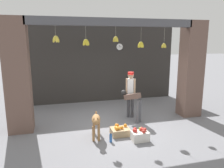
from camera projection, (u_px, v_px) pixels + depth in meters
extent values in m
plane|color=slate|center=(115.00, 125.00, 7.13)|extent=(60.00, 60.00, 0.00)
cube|color=#2D2B28|center=(97.00, 64.00, 9.61)|extent=(7.07, 0.12, 3.38)
cube|color=brown|center=(18.00, 76.00, 6.36)|extent=(0.70, 0.60, 3.38)
cube|color=brown|center=(191.00, 70.00, 7.79)|extent=(0.70, 0.60, 3.38)
cube|color=#4C4C51|center=(115.00, 22.00, 6.59)|extent=(5.17, 0.24, 0.24)
cylinder|color=#B2AD99|center=(55.00, 31.00, 6.17)|extent=(0.01, 0.01, 0.29)
ellipsoid|color=yellow|center=(58.00, 39.00, 6.23)|extent=(0.14, 0.08, 0.22)
ellipsoid|color=yellow|center=(56.00, 39.00, 6.27)|extent=(0.10, 0.14, 0.22)
ellipsoid|color=yellow|center=(54.00, 39.00, 6.23)|extent=(0.13, 0.12, 0.23)
ellipsoid|color=yellow|center=(54.00, 39.00, 6.18)|extent=(0.13, 0.12, 0.23)
ellipsoid|color=yellow|center=(56.00, 39.00, 6.17)|extent=(0.10, 0.14, 0.22)
cylinder|color=#B2AD99|center=(86.00, 33.00, 6.47)|extent=(0.01, 0.01, 0.39)
ellipsoid|color=yellow|center=(88.00, 42.00, 6.55)|extent=(0.14, 0.08, 0.21)
ellipsoid|color=yellow|center=(86.00, 42.00, 6.58)|extent=(0.10, 0.14, 0.22)
ellipsoid|color=yellow|center=(84.00, 42.00, 6.55)|extent=(0.13, 0.11, 0.22)
ellipsoid|color=yellow|center=(85.00, 42.00, 6.49)|extent=(0.13, 0.11, 0.22)
ellipsoid|color=yellow|center=(87.00, 42.00, 6.49)|extent=(0.10, 0.14, 0.22)
cylinder|color=#B2AD99|center=(116.00, 31.00, 6.60)|extent=(0.01, 0.01, 0.30)
ellipsoid|color=gold|center=(117.00, 39.00, 6.66)|extent=(0.12, 0.06, 0.18)
ellipsoid|color=gold|center=(116.00, 39.00, 6.69)|extent=(0.10, 0.11, 0.19)
ellipsoid|color=gold|center=(115.00, 39.00, 6.68)|extent=(0.10, 0.11, 0.19)
ellipsoid|color=gold|center=(114.00, 39.00, 6.63)|extent=(0.12, 0.06, 0.18)
ellipsoid|color=gold|center=(115.00, 39.00, 6.60)|extent=(0.10, 0.11, 0.19)
ellipsoid|color=gold|center=(117.00, 39.00, 6.61)|extent=(0.10, 0.11, 0.19)
cylinder|color=#B2AD99|center=(141.00, 34.00, 6.92)|extent=(0.01, 0.01, 0.47)
ellipsoid|color=yellow|center=(142.00, 45.00, 7.00)|extent=(0.14, 0.07, 0.21)
ellipsoid|color=yellow|center=(141.00, 45.00, 7.03)|extent=(0.12, 0.12, 0.22)
ellipsoid|color=yellow|center=(140.00, 45.00, 7.03)|extent=(0.09, 0.14, 0.22)
ellipsoid|color=yellow|center=(139.00, 45.00, 7.00)|extent=(0.13, 0.10, 0.22)
ellipsoid|color=yellow|center=(140.00, 45.00, 6.95)|extent=(0.13, 0.10, 0.22)
ellipsoid|color=yellow|center=(141.00, 45.00, 6.93)|extent=(0.09, 0.14, 0.22)
ellipsoid|color=yellow|center=(142.00, 45.00, 6.96)|extent=(0.12, 0.12, 0.22)
cylinder|color=#B2AD99|center=(164.00, 35.00, 7.11)|extent=(0.01, 0.01, 0.52)
ellipsoid|color=gold|center=(165.00, 46.00, 7.19)|extent=(0.11, 0.06, 0.17)
ellipsoid|color=gold|center=(164.00, 46.00, 7.21)|extent=(0.10, 0.10, 0.18)
ellipsoid|color=gold|center=(163.00, 46.00, 7.21)|extent=(0.07, 0.11, 0.18)
ellipsoid|color=gold|center=(163.00, 46.00, 7.18)|extent=(0.11, 0.08, 0.18)
ellipsoid|color=gold|center=(163.00, 46.00, 7.15)|extent=(0.11, 0.08, 0.18)
ellipsoid|color=gold|center=(164.00, 46.00, 7.13)|extent=(0.07, 0.11, 0.18)
ellipsoid|color=gold|center=(165.00, 46.00, 7.15)|extent=(0.10, 0.10, 0.18)
ellipsoid|color=#9E7042|center=(96.00, 119.00, 6.13)|extent=(0.36, 0.64, 0.24)
cylinder|color=#9E7042|center=(99.00, 133.00, 5.98)|extent=(0.07, 0.07, 0.43)
cylinder|color=#9E7042|center=(93.00, 134.00, 5.97)|extent=(0.07, 0.07, 0.43)
cylinder|color=#9E7042|center=(99.00, 127.00, 6.43)|extent=(0.07, 0.07, 0.43)
cylinder|color=#9E7042|center=(94.00, 127.00, 6.42)|extent=(0.07, 0.07, 0.43)
ellipsoid|color=#9E7042|center=(96.00, 122.00, 5.79)|extent=(0.20, 0.25, 0.17)
cone|color=brown|center=(98.00, 119.00, 5.78)|extent=(0.05, 0.05, 0.07)
cone|color=brown|center=(94.00, 119.00, 5.77)|extent=(0.05, 0.05, 0.07)
cylinder|color=#9E7042|center=(96.00, 114.00, 6.45)|extent=(0.08, 0.20, 0.25)
cylinder|color=#424247|center=(132.00, 106.00, 7.77)|extent=(0.11, 0.11, 0.81)
cylinder|color=#424247|center=(128.00, 106.00, 7.79)|extent=(0.11, 0.11, 0.81)
cube|color=white|center=(131.00, 87.00, 7.64)|extent=(0.25, 0.24, 0.60)
cylinder|color=tan|center=(135.00, 86.00, 7.61)|extent=(0.06, 0.06, 0.53)
cylinder|color=tan|center=(127.00, 86.00, 7.65)|extent=(0.06, 0.06, 0.53)
sphere|color=tan|center=(131.00, 76.00, 7.56)|extent=(0.21, 0.21, 0.21)
cylinder|color=red|center=(131.00, 73.00, 7.54)|extent=(0.21, 0.21, 0.07)
cube|color=red|center=(131.00, 74.00, 7.44)|extent=(0.21, 0.18, 0.01)
cylinder|color=#56565B|center=(138.00, 112.00, 7.22)|extent=(0.11, 0.11, 0.79)
cylinder|color=#56565B|center=(140.00, 111.00, 7.32)|extent=(0.11, 0.11, 0.79)
cube|color=brown|center=(132.00, 96.00, 7.34)|extent=(0.52, 0.60, 0.31)
sphere|color=black|center=(124.00, 93.00, 7.56)|extent=(0.19, 0.19, 0.19)
cube|color=tan|center=(120.00, 132.00, 6.38)|extent=(0.53, 0.43, 0.20)
sphere|color=orange|center=(116.00, 125.00, 6.49)|extent=(0.10, 0.10, 0.10)
sphere|color=orange|center=(117.00, 128.00, 6.28)|extent=(0.10, 0.10, 0.10)
sphere|color=orange|center=(125.00, 125.00, 6.47)|extent=(0.10, 0.10, 0.10)
sphere|color=orange|center=(119.00, 128.00, 6.26)|extent=(0.10, 0.10, 0.10)
sphere|color=orange|center=(117.00, 125.00, 6.47)|extent=(0.10, 0.10, 0.10)
sphere|color=orange|center=(122.00, 128.00, 6.31)|extent=(0.10, 0.10, 0.10)
sphere|color=orange|center=(116.00, 128.00, 6.31)|extent=(0.10, 0.10, 0.10)
sphere|color=orange|center=(117.00, 129.00, 6.24)|extent=(0.10, 0.10, 0.10)
cube|color=silver|center=(140.00, 136.00, 6.02)|extent=(0.46, 0.34, 0.26)
sphere|color=red|center=(143.00, 130.00, 6.02)|extent=(0.10, 0.10, 0.10)
sphere|color=red|center=(144.00, 131.00, 5.91)|extent=(0.10, 0.10, 0.10)
sphere|color=red|center=(141.00, 129.00, 6.05)|extent=(0.10, 0.10, 0.10)
sphere|color=red|center=(134.00, 130.00, 5.99)|extent=(0.10, 0.10, 0.10)
sphere|color=red|center=(145.00, 129.00, 6.04)|extent=(0.10, 0.10, 0.10)
sphere|color=red|center=(135.00, 129.00, 6.07)|extent=(0.10, 0.10, 0.10)
sphere|color=#99B238|center=(140.00, 129.00, 6.07)|extent=(0.10, 0.10, 0.10)
sphere|color=red|center=(141.00, 129.00, 6.09)|extent=(0.10, 0.10, 0.10)
sphere|color=red|center=(136.00, 131.00, 5.96)|extent=(0.10, 0.10, 0.10)
cylinder|color=#2D60AD|center=(111.00, 138.00, 5.93)|extent=(0.07, 0.07, 0.23)
cylinder|color=black|center=(111.00, 134.00, 5.90)|extent=(0.04, 0.04, 0.03)
cylinder|color=black|center=(119.00, 47.00, 9.64)|extent=(0.30, 0.01, 0.30)
cylinder|color=white|center=(120.00, 47.00, 9.63)|extent=(0.29, 0.02, 0.29)
cube|color=black|center=(120.00, 46.00, 9.61)|extent=(0.01, 0.01, 0.08)
cube|color=black|center=(121.00, 47.00, 9.63)|extent=(0.11, 0.01, 0.01)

